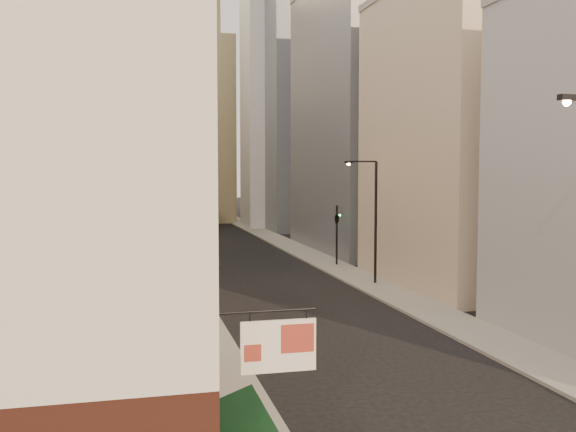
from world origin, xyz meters
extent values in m
cube|color=#99978A|center=(-6.50, 55.00, 0.07)|extent=(3.00, 140.00, 0.15)
cube|color=#99978A|center=(6.50, 55.00, 0.07)|extent=(3.00, 140.00, 0.15)
cube|color=#55261C|center=(-11.00, 9.00, 2.00)|extent=(6.00, 16.00, 4.00)
cube|color=silver|center=(-11.00, 9.00, 8.00)|extent=(6.00, 16.00, 8.00)
cube|color=#A3A4A8|center=(-8.20, 9.00, 12.10)|extent=(0.60, 16.00, 0.40)
cylinder|color=black|center=(-6.90, 3.00, 4.90)|extent=(2.40, 0.06, 0.06)
cube|color=beige|center=(-6.50, 3.00, 4.15)|extent=(1.60, 0.06, 1.10)
cube|color=maroon|center=(-6.10, 3.00, 4.30)|extent=(0.70, 0.10, 0.60)
cube|color=maroon|center=(-7.05, 3.00, 4.05)|extent=(0.35, 0.10, 0.35)
cube|color=black|center=(-7.35, 3.20, 2.55)|extent=(1.25, 3.00, 0.52)
cube|color=#214BA3|center=(-7.95, 6.20, 2.20)|extent=(0.08, 0.40, 0.50)
cube|color=black|center=(-7.30, 14.00, 3.60)|extent=(0.80, 0.08, 1.50)
cube|color=black|center=(-7.30, 24.00, 3.40)|extent=(0.70, 0.08, 1.30)
cube|color=tan|center=(-12.00, 26.00, 8.00)|extent=(8.00, 12.00, 16.00)
cube|color=#A3A4A8|center=(-12.00, 42.00, 10.00)|extent=(8.00, 16.00, 20.00)
cube|color=#95875C|center=(-12.00, 60.00, 8.50)|extent=(8.00, 18.00, 17.00)
cube|color=gray|center=(-12.00, 80.00, 12.00)|extent=(8.00, 20.00, 24.00)
cube|color=tan|center=(12.00, 30.00, 10.00)|extent=(8.00, 16.00, 20.00)
cube|color=gray|center=(12.00, 50.00, 13.00)|extent=(8.00, 20.00, 26.00)
cube|color=gray|center=(18.00, 78.00, 25.00)|extent=(20.00, 22.00, 50.00)
cube|color=#95875C|center=(-1.00, 92.00, 14.00)|extent=(14.00, 14.00, 28.00)
cube|color=#95875C|center=(-1.00, 92.00, 31.00)|extent=(10.00, 10.00, 6.00)
cube|color=silver|center=(10.00, 78.00, 17.00)|extent=(8.00, 8.00, 34.00)
cube|color=black|center=(4.57, 8.75, 10.19)|extent=(0.65, 0.33, 0.20)
sphere|color=#F89A3E|center=(4.57, 8.75, 10.04)|extent=(0.27, 0.27, 0.27)
cylinder|color=black|center=(6.75, 31.08, 4.22)|extent=(0.19, 0.19, 8.44)
cylinder|color=black|center=(5.85, 31.34, 8.44)|extent=(1.83, 0.64, 0.11)
cube|color=black|center=(4.96, 31.61, 8.40)|extent=(0.55, 0.34, 0.17)
sphere|color=#F89A3E|center=(4.96, 31.61, 8.27)|extent=(0.23, 0.23, 0.23)
cylinder|color=black|center=(-5.99, 36.83, 2.50)|extent=(0.16, 0.16, 5.00)
imported|color=black|center=(-5.99, 36.83, 4.20)|extent=(0.49, 0.49, 1.18)
sphere|color=#19E533|center=(-6.24, 36.83, 4.20)|extent=(0.16, 0.16, 0.16)
cylinder|color=black|center=(6.88, 39.94, 2.50)|extent=(0.16, 0.16, 5.00)
imported|color=black|center=(6.88, 39.94, 4.20)|extent=(0.69, 0.69, 1.29)
sphere|color=#19E533|center=(7.13, 39.94, 4.20)|extent=(0.16, 0.16, 0.16)
camera|label=1|loc=(-9.42, -9.73, 7.76)|focal=40.00mm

